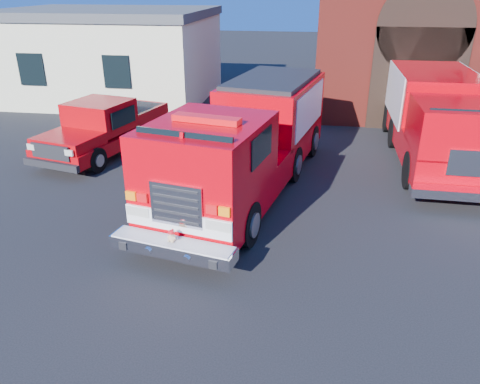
% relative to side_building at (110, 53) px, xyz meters
% --- Properties ---
extents(ground, '(100.00, 100.00, 0.00)m').
position_rel_side_building_xyz_m(ground, '(9.00, -13.00, -2.20)').
color(ground, black).
rests_on(ground, ground).
extents(parking_stripe_mid, '(0.12, 3.00, 0.01)m').
position_rel_side_building_xyz_m(parking_stripe_mid, '(15.50, -9.00, -2.20)').
color(parking_stripe_mid, yellow).
rests_on(parking_stripe_mid, ground).
extents(parking_stripe_far, '(0.12, 3.00, 0.01)m').
position_rel_side_building_xyz_m(parking_stripe_far, '(15.50, -6.00, -2.20)').
color(parking_stripe_far, yellow).
rests_on(parking_stripe_far, ground).
extents(side_building, '(10.20, 8.20, 4.35)m').
position_rel_side_building_xyz_m(side_building, '(0.00, 0.00, 0.00)').
color(side_building, beige).
rests_on(side_building, ground).
extents(fire_engine, '(4.41, 9.64, 2.87)m').
position_rel_side_building_xyz_m(fire_engine, '(8.75, -10.97, -0.72)').
color(fire_engine, black).
rests_on(fire_engine, ground).
extents(pickup_truck, '(3.29, 6.01, 1.87)m').
position_rel_side_building_xyz_m(pickup_truck, '(3.35, -8.50, -1.32)').
color(pickup_truck, black).
rests_on(pickup_truck, ground).
extents(secondary_truck, '(2.80, 8.57, 2.77)m').
position_rel_side_building_xyz_m(secondary_truck, '(14.60, -7.42, -0.70)').
color(secondary_truck, black).
rests_on(secondary_truck, ground).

